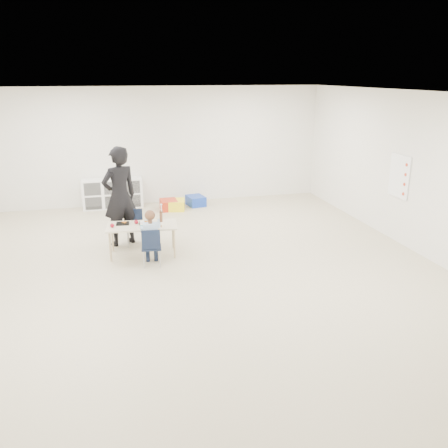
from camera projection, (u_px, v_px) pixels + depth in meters
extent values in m
plane|color=#BDB091|center=(196.00, 271.00, 7.70)|extent=(9.00, 9.00, 0.00)
plane|color=white|center=(193.00, 93.00, 6.86)|extent=(9.00, 9.00, 0.00)
cube|color=white|center=(160.00, 146.00, 11.44)|extent=(8.00, 0.02, 2.80)
cube|color=white|center=(322.00, 339.00, 3.12)|extent=(8.00, 0.02, 2.80)
cube|color=white|center=(422.00, 175.00, 8.21)|extent=(0.02, 9.00, 2.80)
cube|color=beige|center=(142.00, 226.00, 8.26)|extent=(1.26, 0.71, 0.03)
cube|color=black|center=(146.00, 223.00, 8.32)|extent=(0.23, 0.18, 0.03)
cube|color=black|center=(123.00, 224.00, 8.28)|extent=(0.23, 0.18, 0.03)
cube|color=white|center=(142.00, 224.00, 8.13)|extent=(0.08, 0.08, 0.10)
ellipsoid|color=tan|center=(158.00, 224.00, 8.17)|extent=(0.09, 0.09, 0.07)
sphere|color=maroon|center=(136.00, 222.00, 8.30)|extent=(0.07, 0.07, 0.07)
sphere|color=maroon|center=(112.00, 225.00, 8.11)|extent=(0.07, 0.07, 0.07)
cube|color=white|center=(113.00, 193.00, 11.28)|extent=(1.40, 0.40, 0.70)
cube|color=white|center=(399.00, 176.00, 8.80)|extent=(0.02, 0.60, 0.80)
imported|color=black|center=(120.00, 196.00, 8.68)|extent=(0.80, 0.68, 1.84)
cube|color=red|center=(169.00, 205.00, 11.17)|extent=(0.38, 0.49, 0.24)
cube|color=yellow|center=(176.00, 205.00, 11.18)|extent=(0.46, 0.54, 0.23)
cube|color=#1536A3|center=(196.00, 201.00, 11.52)|extent=(0.46, 0.55, 0.24)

